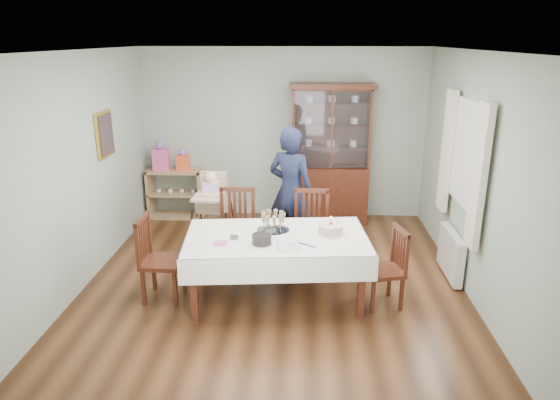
# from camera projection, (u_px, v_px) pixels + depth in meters

# --- Properties ---
(floor) EXTENTS (5.00, 5.00, 0.00)m
(floor) POSITION_uv_depth(u_px,v_px,m) (274.00, 283.00, 6.03)
(floor) COLOR #593319
(floor) RESTS_ON ground
(room_shell) EXTENTS (5.00, 5.00, 5.00)m
(room_shell) POSITION_uv_depth(u_px,v_px,m) (276.00, 136.00, 6.01)
(room_shell) COLOR #9EAA99
(room_shell) RESTS_ON floor
(dining_table) EXTENTS (2.10, 1.33, 0.76)m
(dining_table) POSITION_uv_depth(u_px,v_px,m) (277.00, 267.00, 5.58)
(dining_table) COLOR #4C2613
(dining_table) RESTS_ON floor
(china_cabinet) EXTENTS (1.30, 0.48, 2.18)m
(china_cabinet) POSITION_uv_depth(u_px,v_px,m) (330.00, 152.00, 7.79)
(china_cabinet) COLOR #4C2613
(china_cabinet) RESTS_ON floor
(sideboard) EXTENTS (0.90, 0.38, 0.80)m
(sideboard) POSITION_uv_depth(u_px,v_px,m) (176.00, 193.00, 8.16)
(sideboard) COLOR tan
(sideboard) RESTS_ON floor
(picture_frame) EXTENTS (0.04, 0.48, 0.58)m
(picture_frame) POSITION_uv_depth(u_px,v_px,m) (105.00, 134.00, 6.38)
(picture_frame) COLOR gold
(picture_frame) RESTS_ON room_shell
(window) EXTENTS (0.04, 1.02, 1.22)m
(window) POSITION_uv_depth(u_px,v_px,m) (468.00, 154.00, 5.73)
(window) COLOR white
(window) RESTS_ON room_shell
(curtain_left) EXTENTS (0.07, 0.30, 1.55)m
(curtain_left) POSITION_uv_depth(u_px,v_px,m) (479.00, 177.00, 5.18)
(curtain_left) COLOR silver
(curtain_left) RESTS_ON room_shell
(curtain_right) EXTENTS (0.07, 0.30, 1.55)m
(curtain_right) POSITION_uv_depth(u_px,v_px,m) (447.00, 151.00, 6.36)
(curtain_right) COLOR silver
(curtain_right) RESTS_ON room_shell
(radiator) EXTENTS (0.10, 0.80, 0.55)m
(radiator) POSITION_uv_depth(u_px,v_px,m) (451.00, 254.00, 6.12)
(radiator) COLOR white
(radiator) RESTS_ON floor
(chair_far_left) EXTENTS (0.47, 0.47, 1.04)m
(chair_far_left) POSITION_uv_depth(u_px,v_px,m) (236.00, 247.00, 6.31)
(chair_far_left) COLOR #4C2613
(chair_far_left) RESTS_ON floor
(chair_far_right) EXTENTS (0.47, 0.47, 1.02)m
(chair_far_right) POSITION_uv_depth(u_px,v_px,m) (311.00, 247.00, 6.30)
(chair_far_right) COLOR #4C2613
(chair_far_right) RESTS_ON floor
(chair_end_left) EXTENTS (0.45, 0.45, 0.97)m
(chair_end_left) POSITION_uv_depth(u_px,v_px,m) (162.00, 275.00, 5.61)
(chair_end_left) COLOR #4C2613
(chair_end_left) RESTS_ON floor
(chair_end_right) EXTENTS (0.48, 0.48, 0.89)m
(chair_end_right) POSITION_uv_depth(u_px,v_px,m) (383.00, 283.00, 5.48)
(chair_end_right) COLOR #4C2613
(chair_end_right) RESTS_ON floor
(woman) EXTENTS (0.75, 0.64, 1.74)m
(woman) POSITION_uv_depth(u_px,v_px,m) (291.00, 191.00, 6.68)
(woman) COLOR black
(woman) RESTS_ON floor
(high_chair) EXTENTS (0.56, 0.56, 1.14)m
(high_chair) POSITION_uv_depth(u_px,v_px,m) (213.00, 221.00, 6.82)
(high_chair) COLOR black
(high_chair) RESTS_ON floor
(champagne_tray) EXTENTS (0.37, 0.37, 0.22)m
(champagne_tray) POSITION_uv_depth(u_px,v_px,m) (273.00, 225.00, 5.57)
(champagne_tray) COLOR silver
(champagne_tray) RESTS_ON dining_table
(birthday_cake) EXTENTS (0.31, 0.31, 0.21)m
(birthday_cake) POSITION_uv_depth(u_px,v_px,m) (331.00, 230.00, 5.49)
(birthday_cake) COLOR white
(birthday_cake) RESTS_ON dining_table
(plate_stack_dark) EXTENTS (0.26, 0.26, 0.10)m
(plate_stack_dark) POSITION_uv_depth(u_px,v_px,m) (262.00, 239.00, 5.25)
(plate_stack_dark) COLOR black
(plate_stack_dark) RESTS_ON dining_table
(plate_stack_white) EXTENTS (0.31, 0.31, 0.10)m
(plate_stack_white) POSITION_uv_depth(u_px,v_px,m) (288.00, 242.00, 5.16)
(plate_stack_white) COLOR white
(plate_stack_white) RESTS_ON dining_table
(napkin_stack) EXTENTS (0.15, 0.15, 0.02)m
(napkin_stack) POSITION_uv_depth(u_px,v_px,m) (220.00, 243.00, 5.26)
(napkin_stack) COLOR #DA508B
(napkin_stack) RESTS_ON dining_table
(cutlery) EXTENTS (0.13, 0.17, 0.01)m
(cutlery) POSITION_uv_depth(u_px,v_px,m) (231.00, 237.00, 5.41)
(cutlery) COLOR silver
(cutlery) RESTS_ON dining_table
(cake_knife) EXTENTS (0.25, 0.19, 0.01)m
(cake_knife) POSITION_uv_depth(u_px,v_px,m) (304.00, 244.00, 5.23)
(cake_knife) COLOR silver
(cake_knife) RESTS_ON dining_table
(gift_bag_pink) EXTENTS (0.26, 0.17, 0.47)m
(gift_bag_pink) POSITION_uv_depth(u_px,v_px,m) (161.00, 157.00, 7.96)
(gift_bag_pink) COLOR #DA508B
(gift_bag_pink) RESTS_ON sideboard
(gift_bag_orange) EXTENTS (0.20, 0.15, 0.34)m
(gift_bag_orange) POSITION_uv_depth(u_px,v_px,m) (183.00, 161.00, 7.96)
(gift_bag_orange) COLOR #FF5328
(gift_bag_orange) RESTS_ON sideboard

